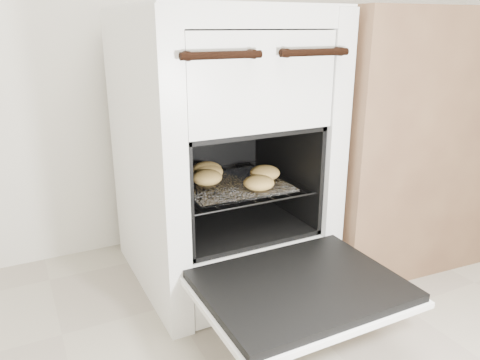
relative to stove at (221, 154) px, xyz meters
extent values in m
cube|color=silver|center=(0.00, 0.01, 0.01)|extent=(0.59, 0.63, 0.91)
cylinder|color=black|center=(-0.14, -0.32, 0.35)|extent=(0.22, 0.02, 0.02)
cylinder|color=black|center=(0.14, -0.32, 0.35)|extent=(0.22, 0.02, 0.02)
cube|color=black|center=(0.00, -0.50, -0.24)|extent=(0.51, 0.39, 0.02)
cube|color=silver|center=(0.00, -0.50, -0.26)|extent=(0.53, 0.41, 0.02)
cylinder|color=black|center=(-0.21, -0.07, -0.09)|extent=(0.01, 0.41, 0.01)
cylinder|color=black|center=(0.21, -0.07, -0.09)|extent=(0.01, 0.41, 0.01)
cylinder|color=black|center=(0.00, -0.26, -0.09)|extent=(0.42, 0.01, 0.01)
cylinder|color=black|center=(0.00, 0.13, -0.09)|extent=(0.42, 0.01, 0.01)
cylinder|color=black|center=(-0.18, -0.07, -0.09)|extent=(0.01, 0.39, 0.01)
cylinder|color=black|center=(-0.12, -0.07, -0.09)|extent=(0.01, 0.39, 0.01)
cylinder|color=black|center=(-0.06, -0.07, -0.09)|extent=(0.01, 0.39, 0.01)
cylinder|color=black|center=(0.00, -0.07, -0.09)|extent=(0.01, 0.39, 0.01)
cylinder|color=black|center=(0.06, -0.07, -0.09)|extent=(0.01, 0.39, 0.01)
cylinder|color=black|center=(0.12, -0.07, -0.09)|extent=(0.01, 0.39, 0.01)
cylinder|color=black|center=(0.18, -0.07, -0.09)|extent=(0.01, 0.39, 0.01)
cube|color=silver|center=(0.00, -0.09, -0.08)|extent=(0.34, 0.30, 0.01)
ellipsoid|color=#D9AF56|center=(-0.08, -0.06, -0.05)|extent=(0.14, 0.14, 0.05)
ellipsoid|color=#D9AF56|center=(0.12, -0.10, -0.05)|extent=(0.13, 0.13, 0.05)
ellipsoid|color=#D9AF56|center=(-0.04, 0.02, -0.05)|extent=(0.14, 0.14, 0.05)
ellipsoid|color=#D9AF56|center=(-0.05, 0.00, -0.05)|extent=(0.11, 0.11, 0.05)
ellipsoid|color=#D9AF56|center=(0.05, -0.18, -0.06)|extent=(0.13, 0.13, 0.04)
cube|color=brown|center=(0.79, -0.07, 0.01)|extent=(0.96, 0.67, 0.92)
camera|label=1|loc=(-0.63, -1.39, 0.41)|focal=35.00mm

